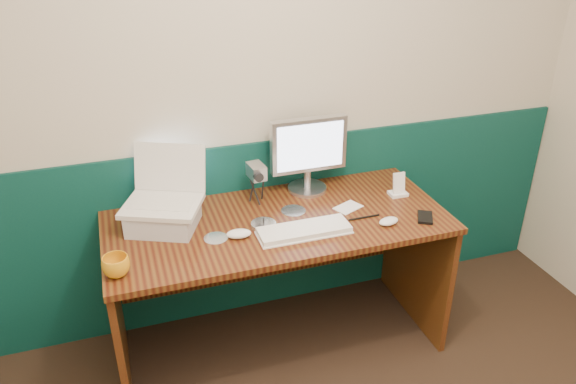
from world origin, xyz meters
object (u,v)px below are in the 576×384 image
object	(u,v)px
desk	(279,285)
camcorder	(257,185)
keyboard	(304,231)
mug	(116,266)
laptop	(159,180)
monitor	(308,155)

from	to	relation	value
desk	camcorder	size ratio (longest dim) A/B	8.88
keyboard	camcorder	bearing A→B (deg)	108.88
keyboard	mug	distance (m)	0.82
laptop	monitor	xyz separation A→B (m)	(0.75, 0.15, -0.05)
monitor	desk	bearing A→B (deg)	-133.38
laptop	monitor	distance (m)	0.77
laptop	camcorder	xyz separation A→B (m)	(0.47, 0.11, -0.15)
desk	laptop	world-z (taller)	laptop
desk	mug	distance (m)	0.88
keyboard	mug	world-z (taller)	mug
keyboard	camcorder	xyz separation A→B (m)	(-0.12, 0.36, 0.08)
desk	mug	xyz separation A→B (m)	(-0.74, -0.22, 0.42)
keyboard	monitor	bearing A→B (deg)	68.29
monitor	keyboard	xyz separation A→B (m)	(-0.16, -0.40, -0.18)
laptop	mug	world-z (taller)	laptop
mug	monitor	bearing A→B (deg)	25.62
mug	camcorder	xyz separation A→B (m)	(0.70, 0.42, 0.05)
desk	monitor	xyz separation A→B (m)	(0.24, 0.25, 0.57)
keyboard	desk	bearing A→B (deg)	116.78
monitor	laptop	bearing A→B (deg)	-168.60
laptop	mug	size ratio (longest dim) A/B	3.06
desk	laptop	xyz separation A→B (m)	(-0.51, 0.10, 0.62)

